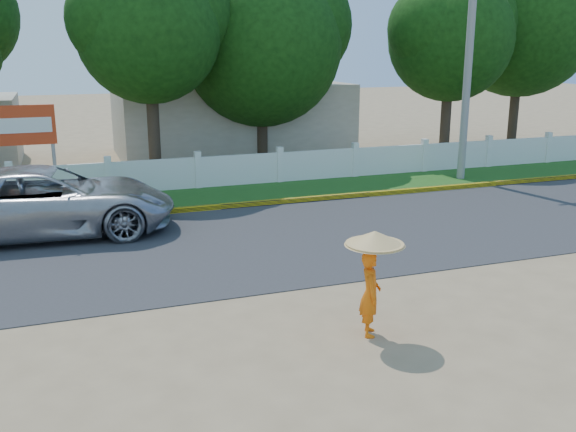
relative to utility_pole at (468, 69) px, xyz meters
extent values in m
plane|color=#9E8460|center=(-9.56, -9.50, -4.00)|extent=(120.00, 120.00, 0.00)
cube|color=#38383A|center=(-9.56, -5.00, -3.99)|extent=(60.00, 7.00, 0.02)
cube|color=#2D601E|center=(-9.56, 0.25, -3.98)|extent=(60.00, 3.50, 0.03)
cube|color=yellow|center=(-9.56, -1.45, -3.92)|extent=(40.00, 0.18, 0.16)
cube|color=silver|center=(-9.56, 1.70, -3.45)|extent=(40.00, 0.10, 1.10)
cube|color=#B7AD99|center=(-6.56, 8.50, -2.40)|extent=(10.00, 6.00, 3.20)
cylinder|color=gray|center=(0.00, 0.00, 0.00)|extent=(0.28, 0.28, 7.99)
imported|color=#A8AAB0|center=(-14.43, -2.56, -3.09)|extent=(6.64, 3.34, 1.80)
imported|color=orange|center=(-9.27, -10.83, -3.25)|extent=(0.53, 0.63, 1.48)
cylinder|color=gray|center=(-9.22, -10.83, -2.68)|extent=(0.02, 0.02, 0.96)
cone|color=tan|center=(-9.22, -10.83, -2.27)|extent=(1.01, 1.01, 0.24)
cylinder|color=gray|center=(-14.20, 2.80, -3.00)|extent=(0.12, 0.12, 2.00)
cube|color=red|center=(-15.30, 2.80, -1.70)|extent=(2.50, 0.12, 1.30)
cube|color=silver|center=(-15.30, 2.74, -1.70)|extent=(2.25, 0.02, 0.49)
cylinder|color=#473828|center=(1.93, 4.12, -2.16)|extent=(0.44, 0.44, 3.66)
sphere|color=#194A11|center=(1.93, 4.12, 1.11)|extent=(5.26, 5.26, 5.26)
cylinder|color=#473828|center=(6.52, 5.37, -2.01)|extent=(0.44, 0.44, 3.98)
sphere|color=#194A11|center=(6.52, 5.37, 1.82)|extent=(6.69, 6.69, 6.69)
cylinder|color=#473828|center=(-10.71, 3.72, -2.03)|extent=(0.44, 0.44, 3.92)
sphere|color=#194A11|center=(-10.71, 3.72, 1.32)|extent=(5.08, 5.08, 5.08)
cylinder|color=#473828|center=(-6.01, 5.50, -2.48)|extent=(0.44, 0.44, 3.04)
sphere|color=#194A11|center=(-6.01, 5.50, 0.83)|extent=(6.49, 6.49, 6.49)
camera|label=1|loc=(-14.03, -19.92, 0.81)|focal=40.00mm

